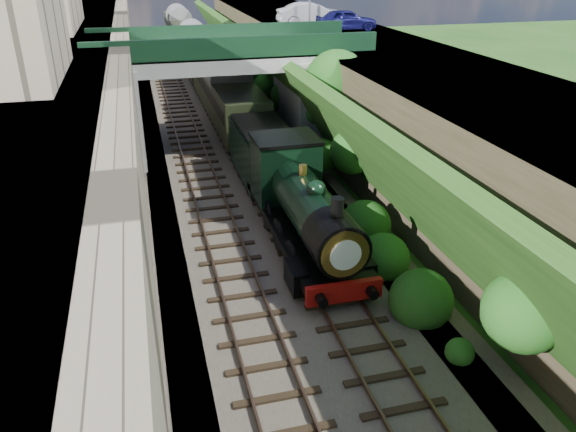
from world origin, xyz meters
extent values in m
cube|color=#473F38|center=(0.00, 20.00, 0.10)|extent=(10.00, 90.00, 0.20)
cube|color=#756B56|center=(-5.50, 20.00, 3.50)|extent=(1.00, 90.00, 7.00)
cube|color=#262628|center=(-9.00, 20.00, 3.50)|extent=(6.00, 90.00, 7.00)
cube|color=#262628|center=(9.50, 20.00, 3.12)|extent=(8.00, 90.00, 6.25)
cube|color=#1E4714|center=(5.00, 20.00, 2.70)|extent=(4.02, 90.00, 6.36)
sphere|color=#194C14|center=(4.74, 1.12, 2.48)|extent=(2.32, 2.32, 2.32)
sphere|color=#194C14|center=(3.66, 4.69, 0.71)|extent=(2.19, 2.19, 2.19)
sphere|color=#194C14|center=(3.62, 7.70, 0.66)|extent=(2.05, 2.05, 2.05)
sphere|color=#194C14|center=(3.79, 10.06, 0.93)|extent=(2.21, 2.21, 2.21)
sphere|color=#194C14|center=(4.85, 14.52, 2.66)|extent=(2.23, 2.23, 2.23)
sphere|color=#194C14|center=(4.17, 17.31, 1.55)|extent=(1.85, 1.85, 1.85)
sphere|color=#194C14|center=(4.99, 20.79, 2.88)|extent=(1.29, 1.29, 1.29)
sphere|color=#194C14|center=(5.38, 22.50, 3.52)|extent=(1.21, 1.21, 1.21)
sphere|color=#194C14|center=(4.77, 26.53, 2.53)|extent=(2.34, 2.34, 2.34)
sphere|color=#194C14|center=(6.28, 29.94, 4.98)|extent=(2.06, 2.06, 2.06)
sphere|color=#194C14|center=(4.50, 31.51, 2.09)|extent=(2.21, 2.21, 2.21)
sphere|color=#194C14|center=(4.50, 35.36, 2.08)|extent=(1.43, 1.43, 1.43)
sphere|color=#194C14|center=(5.50, 37.45, 3.71)|extent=(1.65, 1.65, 1.65)
sphere|color=#194C14|center=(4.33, 40.97, 1.80)|extent=(2.27, 2.27, 2.27)
sphere|color=#194C14|center=(4.56, 44.88, 2.18)|extent=(1.93, 1.93, 1.93)
sphere|color=#194C14|center=(5.05, 47.62, 2.98)|extent=(2.40, 2.40, 2.40)
sphere|color=#194C14|center=(4.26, 49.13, 1.70)|extent=(1.68, 1.68, 1.68)
sphere|color=#194C14|center=(5.60, 53.39, 3.87)|extent=(1.68, 1.68, 1.68)
sphere|color=#194C14|center=(4.97, 56.38, 2.85)|extent=(2.02, 2.02, 2.02)
sphere|color=#194C14|center=(5.96, 59.25, 4.46)|extent=(1.29, 1.29, 1.29)
cube|color=black|center=(-2.00, 20.00, 0.24)|extent=(2.50, 90.00, 0.07)
cube|color=brown|center=(-2.72, 20.00, 0.33)|extent=(0.08, 90.00, 0.14)
cube|color=brown|center=(-1.28, 20.00, 0.33)|extent=(0.08, 90.00, 0.14)
cube|color=black|center=(1.20, 20.00, 0.24)|extent=(2.50, 90.00, 0.07)
cube|color=brown|center=(0.48, 20.00, 0.33)|extent=(0.08, 90.00, 0.14)
cube|color=brown|center=(1.92, 20.00, 0.33)|extent=(0.08, 90.00, 0.14)
cube|color=gray|center=(0.50, 24.00, 5.70)|extent=(16.00, 6.00, 0.90)
cube|color=#13351E|center=(0.50, 21.15, 6.65)|extent=(16.00, 0.30, 1.20)
cube|color=#13351E|center=(0.50, 26.85, 6.65)|extent=(16.00, 0.30, 1.20)
cube|color=gray|center=(-5.50, 24.00, 2.85)|extent=(1.40, 6.40, 5.70)
cube|color=gray|center=(5.20, 24.00, 2.85)|extent=(2.40, 6.40, 5.70)
cylinder|color=black|center=(5.80, 19.81, 2.20)|extent=(0.30, 0.30, 4.40)
sphere|color=#194C14|center=(5.80, 19.81, 4.80)|extent=(3.60, 3.60, 3.60)
sphere|color=#194C14|center=(6.30, 20.61, 4.20)|extent=(2.40, 2.40, 2.40)
imported|color=#121251|center=(9.83, 29.53, 6.98)|extent=(4.32, 1.82, 1.46)
imported|color=#BBBBC0|center=(8.24, 32.59, 7.09)|extent=(5.20, 2.06, 1.68)
cube|color=black|center=(1.20, 9.61, 0.50)|extent=(2.40, 8.40, 0.60)
cube|color=black|center=(1.20, 10.61, 1.05)|extent=(2.70, 10.00, 0.35)
cube|color=maroon|center=(1.20, 5.51, 0.95)|extent=(2.70, 0.25, 0.70)
cylinder|color=black|center=(1.20, 9.81, 2.35)|extent=(1.90, 5.60, 1.90)
cylinder|color=black|center=(1.20, 6.51, 2.35)|extent=(1.96, 1.80, 1.96)
cylinder|color=white|center=(1.20, 5.53, 2.35)|extent=(1.10, 0.05, 1.10)
cylinder|color=black|center=(1.20, 6.51, 3.55)|extent=(0.44, 0.44, 0.90)
sphere|color=black|center=(1.20, 8.81, 3.35)|extent=(0.76, 0.76, 0.76)
cylinder|color=#A57F33|center=(1.20, 10.61, 3.45)|extent=(0.32, 0.32, 0.50)
cube|color=black|center=(1.20, 13.41, 2.50)|extent=(2.75, 2.40, 2.80)
cube|color=black|center=(1.20, 13.41, 3.95)|extent=(2.85, 2.50, 0.15)
cube|color=black|center=(-0.05, 7.01, 0.85)|extent=(0.60, 1.40, 0.90)
cube|color=black|center=(2.45, 7.01, 0.85)|extent=(0.60, 1.40, 0.90)
cube|color=black|center=(1.20, 17.81, 0.45)|extent=(2.30, 6.00, 0.50)
cube|color=black|center=(1.20, 17.81, 0.70)|extent=(2.60, 6.00, 0.50)
cube|color=black|center=(1.20, 17.81, 1.90)|extent=(2.70, 6.00, 2.40)
cube|color=black|center=(1.20, 17.81, 3.15)|extent=(2.50, 5.60, 0.20)
cube|color=black|center=(1.20, 30.41, 0.40)|extent=(2.30, 17.00, 0.40)
cube|color=black|center=(1.20, 30.41, 0.65)|extent=(2.50, 17.00, 0.50)
cube|color=#252C19|center=(1.20, 30.41, 2.15)|extent=(2.80, 18.00, 2.70)
cube|color=slate|center=(1.20, 30.41, 3.65)|extent=(2.90, 18.00, 0.50)
cube|color=black|center=(1.20, 49.21, 0.40)|extent=(2.30, 17.00, 0.40)
cube|color=black|center=(1.20, 49.21, 0.65)|extent=(2.50, 17.00, 0.50)
cube|color=#252C19|center=(1.20, 49.21, 2.15)|extent=(2.80, 18.00, 2.70)
cube|color=slate|center=(1.20, 49.21, 3.65)|extent=(2.90, 18.00, 0.50)
cube|color=black|center=(1.20, 68.01, 0.40)|extent=(2.30, 17.00, 0.40)
cube|color=black|center=(1.20, 68.01, 0.65)|extent=(2.50, 17.00, 0.50)
cube|color=#252C19|center=(1.20, 68.01, 2.15)|extent=(2.80, 18.00, 2.70)
cube|color=slate|center=(1.20, 68.01, 3.65)|extent=(2.90, 18.00, 0.50)
camera|label=1|loc=(-4.75, -9.51, 11.42)|focal=35.00mm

